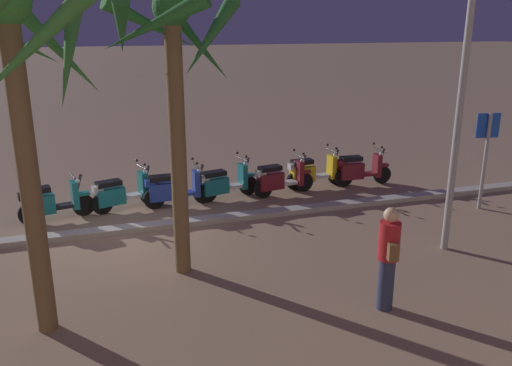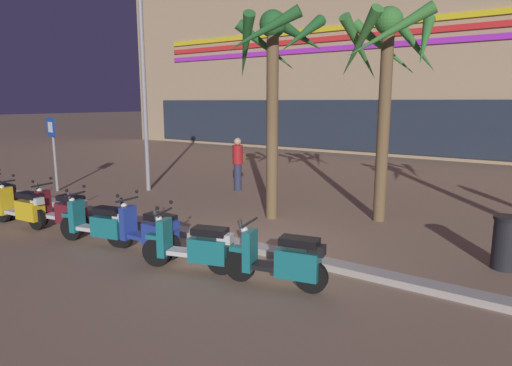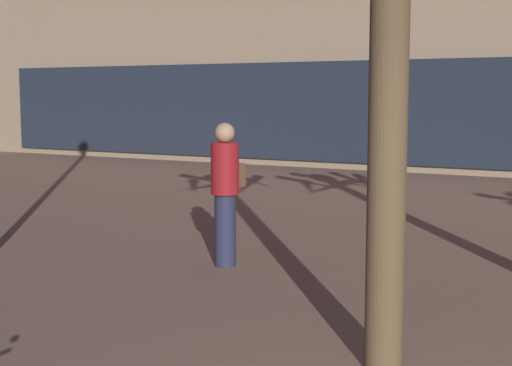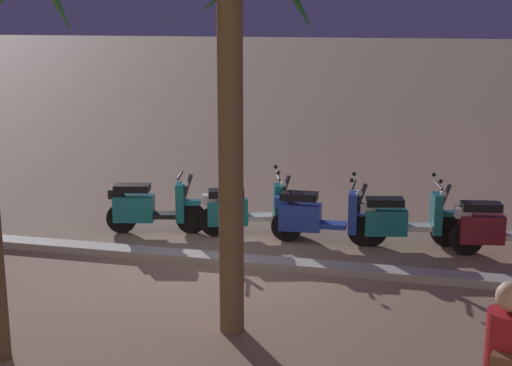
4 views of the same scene
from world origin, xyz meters
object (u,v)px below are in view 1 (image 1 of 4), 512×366
object	(u,v)px
scooter_maroon_mid_rear	(280,179)
crossing_sign	(486,150)
scooter_blue_far_back	(173,189)
palm_tree_near_sign	(171,62)
scooter_teal_last_in_row	(50,202)
scooter_maroon_mid_centre	(359,170)
palm_tree_by_mall_entrance	(14,73)
pedestrian_window_shopping	(388,256)
street_lamp	(466,50)
scooter_teal_gap_after_mid	(121,193)
scooter_yellow_tail_end	(312,172)
scooter_teal_lead_nearest	(224,183)

from	to	relation	value
scooter_maroon_mid_rear	crossing_sign	world-z (taller)	crossing_sign
scooter_blue_far_back	crossing_sign	xyz separation A→B (m)	(-7.28, 2.48, 1.05)
palm_tree_near_sign	scooter_teal_last_in_row	bearing A→B (deg)	-55.33
scooter_maroon_mid_centre	palm_tree_by_mall_entrance	bearing A→B (deg)	32.61
pedestrian_window_shopping	street_lamp	distance (m)	4.27
scooter_maroon_mid_centre	scooter_teal_gap_after_mid	xyz separation A→B (m)	(6.61, 0.06, -0.02)
scooter_teal_last_in_row	scooter_yellow_tail_end	bearing A→B (deg)	-175.73
scooter_yellow_tail_end	scooter_teal_lead_nearest	distance (m)	2.60
palm_tree_by_mall_entrance	pedestrian_window_shopping	bearing A→B (deg)	168.69
scooter_teal_lead_nearest	scooter_blue_far_back	size ratio (longest dim) A/B	0.96
scooter_blue_far_back	scooter_teal_gap_after_mid	distance (m)	1.28
palm_tree_near_sign	palm_tree_by_mall_entrance	bearing A→B (deg)	30.59
scooter_blue_far_back	pedestrian_window_shopping	distance (m)	6.52
crossing_sign	scooter_maroon_mid_rear	bearing A→B (deg)	-29.64
scooter_blue_far_back	scooter_maroon_mid_rear	bearing A→B (deg)	-179.32
scooter_yellow_tail_end	scooter_maroon_mid_rear	size ratio (longest dim) A/B	1.04
scooter_teal_lead_nearest	palm_tree_near_sign	bearing A→B (deg)	64.27
scooter_teal_lead_nearest	scooter_teal_gap_after_mid	distance (m)	2.64
scooter_maroon_mid_rear	palm_tree_near_sign	bearing A→B (deg)	47.74
scooter_yellow_tail_end	palm_tree_by_mall_entrance	size ratio (longest dim) A/B	0.37
scooter_maroon_mid_centre	scooter_maroon_mid_rear	bearing A→B (deg)	3.64
scooter_teal_last_in_row	palm_tree_by_mall_entrance	bearing A→B (deg)	91.78
scooter_teal_gap_after_mid	palm_tree_near_sign	bearing A→B (deg)	102.00
palm_tree_by_mall_entrance	pedestrian_window_shopping	size ratio (longest dim) A/B	2.90
scooter_yellow_tail_end	scooter_teal_lead_nearest	xyz separation A→B (m)	(2.59, 0.21, -0.02)
scooter_maroon_mid_rear	street_lamp	world-z (taller)	street_lamp
scooter_yellow_tail_end	street_lamp	world-z (taller)	street_lamp
scooter_yellow_tail_end	palm_tree_near_sign	world-z (taller)	palm_tree_near_sign
scooter_blue_far_back	pedestrian_window_shopping	world-z (taller)	pedestrian_window_shopping
palm_tree_near_sign	crossing_sign	bearing A→B (deg)	-171.48
scooter_maroon_mid_rear	scooter_teal_gap_after_mid	distance (m)	4.14
scooter_maroon_mid_rear	palm_tree_by_mall_entrance	distance (m)	8.25
scooter_teal_gap_after_mid	scooter_teal_last_in_row	world-z (taller)	scooter_teal_gap_after_mid
palm_tree_by_mall_entrance	pedestrian_window_shopping	xyz separation A→B (m)	(-5.20, 1.04, -2.91)
scooter_maroon_mid_centre	scooter_yellow_tail_end	world-z (taller)	same
scooter_teal_lead_nearest	scooter_maroon_mid_centre	bearing A→B (deg)	-179.66
scooter_teal_lead_nearest	palm_tree_near_sign	xyz separation A→B (m)	(1.83, 3.81, 3.39)
scooter_maroon_mid_rear	palm_tree_near_sign	size ratio (longest dim) A/B	0.36
scooter_blue_far_back	scooter_maroon_mid_centre	bearing A→B (deg)	-177.94
scooter_maroon_mid_centre	street_lamp	xyz separation A→B (m)	(0.45, 4.50, 3.52)
scooter_maroon_mid_centre	palm_tree_near_sign	size ratio (longest dim) A/B	0.34
crossing_sign	palm_tree_near_sign	size ratio (longest dim) A/B	0.48
scooter_teal_gap_after_mid	palm_tree_near_sign	world-z (taller)	palm_tree_near_sign
scooter_maroon_mid_centre	scooter_teal_last_in_row	size ratio (longest dim) A/B	1.01
scooter_yellow_tail_end	crossing_sign	world-z (taller)	crossing_sign
scooter_yellow_tail_end	scooter_teal_gap_after_mid	bearing A→B (deg)	2.76
palm_tree_by_mall_entrance	crossing_sign	bearing A→B (deg)	-165.97
scooter_maroon_mid_centre	pedestrian_window_shopping	bearing A→B (deg)	65.08
scooter_teal_gap_after_mid	crossing_sign	distance (m)	9.00
scooter_blue_far_back	palm_tree_by_mall_entrance	xyz separation A→B (m)	(2.75, 4.98, 3.39)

